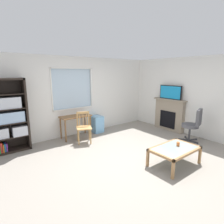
# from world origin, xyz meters

# --- Properties ---
(ground) EXTENTS (6.46, 5.91, 0.02)m
(ground) POSITION_xyz_m (0.00, 0.00, -0.01)
(ground) COLOR gray
(wall_back_with_window) EXTENTS (5.46, 0.15, 2.51)m
(wall_back_with_window) POSITION_xyz_m (0.03, 2.46, 1.23)
(wall_back_with_window) COLOR silver
(wall_back_with_window) RESTS_ON ground
(wall_right) EXTENTS (0.12, 5.11, 2.51)m
(wall_right) POSITION_xyz_m (2.79, 0.00, 1.26)
(wall_right) COLOR silver
(wall_right) RESTS_ON ground
(bookshelf) EXTENTS (0.90, 0.38, 1.89)m
(bookshelf) POSITION_xyz_m (-2.18, 2.22, 0.90)
(bookshelf) COLOR black
(bookshelf) RESTS_ON ground
(desk_under_window) EXTENTS (0.95, 0.46, 0.70)m
(desk_under_window) POSITION_xyz_m (-0.36, 2.11, 0.59)
(desk_under_window) COLOR brown
(desk_under_window) RESTS_ON ground
(wooden_chair) EXTENTS (0.54, 0.53, 0.90)m
(wooden_chair) POSITION_xyz_m (-0.36, 1.59, 0.46)
(wooden_chair) COLOR tan
(wooden_chair) RESTS_ON ground
(plastic_drawer_unit) EXTENTS (0.35, 0.40, 0.57)m
(plastic_drawer_unit) POSITION_xyz_m (0.46, 2.16, 0.28)
(plastic_drawer_unit) COLOR #72ADDB
(plastic_drawer_unit) RESTS_ON ground
(fireplace) EXTENTS (0.26, 1.20, 1.12)m
(fireplace) POSITION_xyz_m (2.63, 0.78, 0.56)
(fireplace) COLOR gray
(fireplace) RESTS_ON ground
(tv) EXTENTS (0.06, 0.84, 0.47)m
(tv) POSITION_xyz_m (2.61, 0.78, 1.35)
(tv) COLOR black
(tv) RESTS_ON fireplace
(office_chair) EXTENTS (0.58, 0.57, 1.00)m
(office_chair) POSITION_xyz_m (2.20, -0.35, 0.55)
(office_chair) COLOR #4C4C51
(office_chair) RESTS_ON ground
(coffee_table) EXTENTS (1.08, 0.69, 0.40)m
(coffee_table) POSITION_xyz_m (0.55, -0.84, 0.35)
(coffee_table) COLOR #8C9E99
(coffee_table) RESTS_ON ground
(sippy_cup) EXTENTS (0.07, 0.07, 0.09)m
(sippy_cup) POSITION_xyz_m (0.70, -0.82, 0.45)
(sippy_cup) COLOR orange
(sippy_cup) RESTS_ON coffee_table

